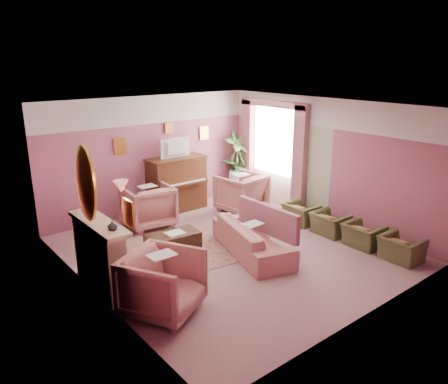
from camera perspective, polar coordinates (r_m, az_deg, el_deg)
floor at (r=8.69m, az=0.88°, el=-7.55°), size 5.50×6.00×0.01m
ceiling at (r=7.94m, az=0.98°, el=11.15°), size 5.50×6.00×0.01m
wall_back at (r=10.62m, az=-9.51°, el=4.78°), size 5.50×0.02×2.80m
wall_front at (r=6.31m, az=18.65°, el=-4.45°), size 5.50×0.02×2.80m
wall_left at (r=6.86m, az=-17.06°, el=-2.58°), size 0.02×6.00×2.80m
wall_right at (r=10.13m, az=13.01°, el=3.98°), size 0.02×6.00×2.80m
picture_rail_band at (r=10.44m, az=-9.77°, el=10.55°), size 5.50×0.01×0.65m
stripe_panel at (r=11.02m, az=7.57°, el=3.58°), size 0.01×3.00×2.15m
fireplace_surround at (r=7.40m, az=-15.93°, el=-8.13°), size 0.30×1.40×1.10m
fireplace_inset at (r=7.50m, az=-15.13°, el=-8.98°), size 0.18×0.72×0.68m
fire_ember at (r=7.59m, az=-14.74°, el=-10.13°), size 0.06×0.54×0.10m
mantel_shelf at (r=7.19m, az=-16.08°, el=-3.95°), size 0.40×1.55×0.07m
hearth at (r=7.71m, az=-14.21°, el=-11.40°), size 0.55×1.50×0.02m
mirror_frame at (r=6.94m, az=-17.59°, el=1.06°), size 0.04×0.72×1.20m
mirror_glass at (r=6.95m, az=-17.40°, el=1.10°), size 0.01×0.60×1.06m
sconce_shade at (r=5.99m, az=-13.29°, el=0.71°), size 0.20×0.20×0.16m
piano at (r=10.78m, az=-6.16°, el=0.99°), size 1.40×0.60×1.30m
piano_keyshelf at (r=10.48m, az=-5.14°, el=0.95°), size 1.30×0.12×0.06m
piano_keys at (r=10.47m, az=-5.14°, el=1.16°), size 1.20×0.08×0.02m
piano_top at (r=10.62m, az=-6.28°, el=4.42°), size 1.45×0.65×0.04m
television at (r=10.52m, az=-6.18°, el=5.91°), size 0.80×0.12×0.48m
print_back_left at (r=10.16m, az=-13.42°, el=5.84°), size 0.30×0.03×0.38m
print_back_right at (r=11.34m, az=-2.62°, el=7.73°), size 0.26×0.03×0.34m
print_back_mid at (r=10.72m, az=-7.21°, el=8.26°), size 0.22×0.03×0.26m
print_left_wall at (r=5.73m, az=-12.39°, el=-2.71°), size 0.03×0.28×0.36m
window_blind at (r=11.04m, az=6.63°, el=6.96°), size 0.03×1.40×1.80m
curtain_left at (r=10.45m, az=9.83°, el=4.00°), size 0.16×0.34×2.60m
curtain_right at (r=11.71m, az=3.08°, el=5.64°), size 0.16×0.34×2.60m
pelmet at (r=10.86m, az=6.49°, el=11.38°), size 0.16×2.20×0.16m
mantel_plant at (r=7.63m, az=-17.75°, el=-1.54°), size 0.16×0.16×0.28m
mantel_vase at (r=6.73m, az=-14.39°, el=-4.29°), size 0.16×0.16×0.16m
area_rug at (r=8.55m, az=-5.73°, el=-8.02°), size 2.68×2.06×0.01m
coffee_table at (r=8.42m, az=-6.66°, el=-6.83°), size 1.04×0.59×0.45m
table_paper at (r=8.35m, az=-6.43°, el=-5.30°), size 0.35×0.28×0.01m
sofa at (r=8.40m, az=3.72°, el=-5.31°), size 0.70×2.11×0.85m
sofa_throw at (r=8.59m, az=5.71°, el=-3.59°), size 0.11×1.60×0.59m
floral_armchair_left at (r=9.85m, az=-9.90°, el=-1.51°), size 1.00×1.00×1.04m
floral_armchair_right at (r=10.65m, az=2.28°, el=0.17°), size 1.00×1.00×1.04m
floral_armchair_front at (r=6.54m, az=-8.00°, el=-11.37°), size 1.00×1.00×1.04m
olive_chair_a at (r=8.77m, az=22.19°, el=-6.41°), size 0.51×0.72×0.63m
olive_chair_b at (r=9.15m, az=17.74°, el=-4.97°), size 0.51×0.72×0.63m
olive_chair_c at (r=9.58m, az=13.69°, el=-3.61°), size 0.51×0.72×0.63m
olive_chair_d at (r=10.06m, az=10.02°, el=-2.37°), size 0.51×0.72×0.63m
side_table at (r=11.85m, az=1.93°, el=1.05°), size 0.52×0.52×0.70m
side_plant_big at (r=11.71m, az=1.95°, el=3.50°), size 0.30×0.30×0.34m
side_plant_small at (r=11.72m, az=2.71°, el=3.35°), size 0.16×0.16×0.28m
palm_pot at (r=11.98m, az=1.72°, el=0.35°), size 0.34×0.34×0.34m
palm_plant at (r=11.76m, az=1.76°, el=4.50°), size 0.76×0.76×1.44m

